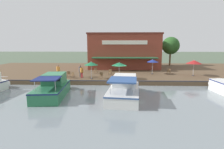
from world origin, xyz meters
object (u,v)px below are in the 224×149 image
person_at_quay_edge (58,70)px  mooring_post (134,77)px  patio_umbrella_back_row (119,64)px  patio_umbrella_mid_patio_left (194,62)px  cafe_chair_back_row_seat (110,72)px  cafe_chair_under_first_umbrella (72,75)px  person_mid_patio (80,70)px  motorboat_far_downstream (124,89)px  cafe_chair_beside_entrance (169,71)px  tree_behind_restaurant (170,46)px  cafe_chair_facing_river (101,75)px  motorboat_distant_upstream (54,87)px  waterfront_restaurant (124,51)px  patio_umbrella_far_corner (91,64)px  cafe_chair_mid_patio (69,74)px  patio_umbrella_near_quay_edge (153,61)px  cafe_chair_far_corner_seat (96,70)px  person_near_entrance (82,71)px

person_at_quay_edge → mooring_post: (2.60, 10.53, -0.59)m
patio_umbrella_back_row → patio_umbrella_mid_patio_left: bearing=105.2°
patio_umbrella_mid_patio_left → cafe_chair_back_row_seat: size_ratio=2.77×
cafe_chair_under_first_umbrella → person_at_quay_edge: bearing=-115.0°
person_mid_patio → motorboat_far_downstream: (7.48, 5.95, -0.80)m
cafe_chair_beside_entrance → cafe_chair_under_first_umbrella: bearing=-75.7°
patio_umbrella_back_row → tree_behind_restaurant: bearing=145.1°
cafe_chair_facing_river → cafe_chair_beside_entrance: (-3.77, 10.13, 0.00)m
motorboat_far_downstream → motorboat_distant_upstream: size_ratio=1.06×
cafe_chair_back_row_seat → waterfront_restaurant: bearing=165.6°
patio_umbrella_far_corner → cafe_chair_under_first_umbrella: (-0.39, -2.68, -1.60)m
cafe_chair_mid_patio → cafe_chair_beside_entrance: size_ratio=1.00×
mooring_post → motorboat_far_downstream: bearing=-15.5°
patio_umbrella_mid_patio_left → cafe_chair_under_first_umbrella: 17.62m
cafe_chair_under_first_umbrella → tree_behind_restaurant: 23.95m
tree_behind_restaurant → patio_umbrella_mid_patio_left: bearing=-1.3°
patio_umbrella_near_quay_edge → patio_umbrella_back_row: patio_umbrella_near_quay_edge is taller
patio_umbrella_near_quay_edge → person_mid_patio: bearing=-74.8°
patio_umbrella_back_row → person_at_quay_edge: (-1.49, -8.67, -0.98)m
cafe_chair_beside_entrance → patio_umbrella_far_corner: bearing=-70.8°
patio_umbrella_near_quay_edge → cafe_chair_far_corner_seat: size_ratio=2.73×
cafe_chair_far_corner_seat → person_at_quay_edge: size_ratio=0.51×
patio_umbrella_near_quay_edge → cafe_chair_facing_river: 8.82m
cafe_chair_far_corner_seat → person_mid_patio: bearing=-27.7°
waterfront_restaurant → patio_umbrella_near_quay_edge: waterfront_restaurant is taller
cafe_chair_facing_river → mooring_post: bearing=72.5°
cafe_chair_beside_entrance → tree_behind_restaurant: 13.21m
cafe_chair_back_row_seat → tree_behind_restaurant: size_ratio=0.14×
patio_umbrella_near_quay_edge → cafe_chair_mid_patio: bearing=-75.2°
cafe_chair_far_corner_seat → waterfront_restaurant: bearing=148.4°
cafe_chair_facing_river → person_at_quay_edge: 6.38m
cafe_chair_facing_river → tree_behind_restaurant: bearing=139.2°
waterfront_restaurant → cafe_chair_beside_entrance: bearing=38.5°
patio_umbrella_near_quay_edge → mooring_post: 6.58m
person_near_entrance → motorboat_distant_upstream: (6.49, -1.53, -0.71)m
waterfront_restaurant → cafe_chair_mid_patio: size_ratio=15.90×
cafe_chair_under_first_umbrella → person_near_entrance: person_near_entrance is taller
cafe_chair_facing_river → cafe_chair_mid_patio: same height
cafe_chair_mid_patio → person_at_quay_edge: bearing=-104.9°
patio_umbrella_mid_patio_left → motorboat_distant_upstream: 19.76m
cafe_chair_facing_river → cafe_chair_under_first_umbrella: same height
patio_umbrella_back_row → cafe_chair_back_row_seat: bearing=-157.2°
person_near_entrance → cafe_chair_facing_river: bearing=78.5°
patio_umbrella_back_row → motorboat_far_downstream: (6.07, 0.48, -1.77)m
patio_umbrella_near_quay_edge → motorboat_far_downstream: size_ratio=0.31×
patio_umbrella_near_quay_edge → cafe_chair_mid_patio: patio_umbrella_near_quay_edge is taller
motorboat_far_downstream → motorboat_distant_upstream: (-0.37, -7.17, 0.02)m
person_at_quay_edge → tree_behind_restaurant: size_ratio=0.27×
patio_umbrella_near_quay_edge → cafe_chair_facing_river: patio_umbrella_near_quay_edge is taller
patio_umbrella_far_corner → cafe_chair_back_row_seat: size_ratio=2.75×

